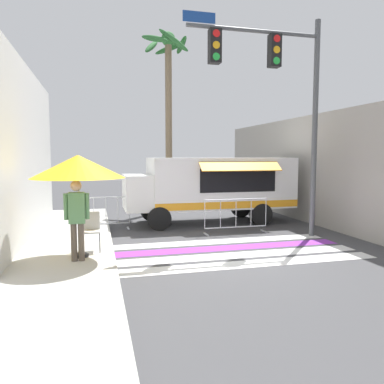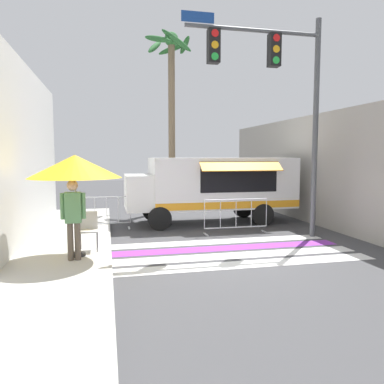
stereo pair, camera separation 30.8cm
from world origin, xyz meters
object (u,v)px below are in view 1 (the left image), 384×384
Objects in this scene: patio_umbrella at (78,167)px; palm_tree at (168,85)px; barricade_front at (236,216)px; food_truck at (208,185)px; folding_chair at (91,227)px; vendor_person at (77,215)px; barricade_side at (106,214)px; traffic_signal_pole at (277,82)px.

patio_umbrella is 9.17m from palm_tree.
barricade_front is 0.27× the size of palm_tree.
food_truck is 6.49× the size of folding_chair.
barricade_front is (4.64, 2.59, -0.61)m from vendor_person.
food_truck is at bearing 5.94° from barricade_side.
barricade_side is (-4.77, 2.52, -3.99)m from traffic_signal_pole.
barricade_side reaches higher than folding_chair.
palm_tree is at bearing 48.07° from folding_chair.
vendor_person is at bearing -96.72° from patio_umbrella.
barricade_front is (0.32, -1.98, -0.86)m from food_truck.
folding_chair is 0.45× the size of barricade_front.
palm_tree is at bearing 102.42° from food_truck.
traffic_signal_pole is at bearing -47.73° from barricade_front.
patio_umbrella is 1.58m from folding_chair.
vendor_person reaches higher than barricade_front.
barricade_front is at bearing 3.69° from folding_chair.
traffic_signal_pole reaches higher than folding_chair.
patio_umbrella is (-5.43, -1.34, -2.33)m from traffic_signal_pole.
palm_tree is (3.26, 7.25, 4.78)m from folding_chair.
vendor_person is at bearing -124.76° from folding_chair.
traffic_signal_pole is at bearing 15.91° from vendor_person.
patio_umbrella is 1.11× the size of barricade_front.
palm_tree is (-1.94, 6.45, 0.99)m from traffic_signal_pole.
food_truck is 2.18m from barricade_front.
food_truck is 5.48m from palm_tree.
traffic_signal_pole is 3.08× the size of barricade_front.
traffic_signal_pole reaches higher than food_truck.
barricade_front is at bearing 28.10° from vendor_person.
palm_tree is (3.49, 7.80, 3.32)m from patio_umbrella.
traffic_signal_pole is 3.63× the size of vendor_person.
traffic_signal_pole is 2.78× the size of patio_umbrella.
palm_tree reaches higher than food_truck.
barricade_side is (-3.61, -0.38, -0.87)m from food_truck.
patio_umbrella is 2.48× the size of folding_chair.
folding_chair is (-5.20, -0.79, -3.80)m from traffic_signal_pole.
barricade_side is (0.70, 4.20, -0.63)m from vendor_person.
traffic_signal_pole is at bearing -9.03° from folding_chair.
food_truck is 6.07m from patio_umbrella.
patio_umbrella reaches higher than folding_chair.
palm_tree is at bearing 65.40° from vendor_person.
barricade_front is 4.25m from barricade_side.
food_truck is 5.52m from folding_chair.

